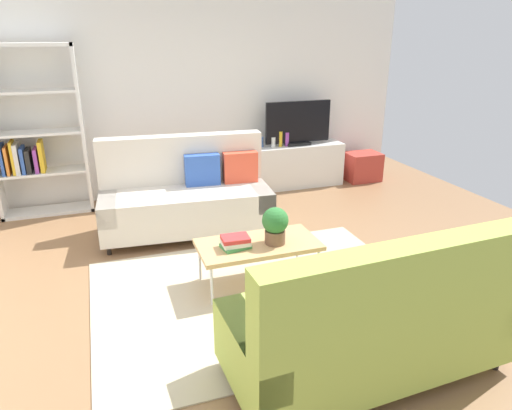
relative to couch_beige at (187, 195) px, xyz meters
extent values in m
plane|color=#936B47|center=(0.38, -1.27, -0.45)|extent=(7.68, 7.68, 0.00)
cube|color=white|center=(0.38, 1.53, 1.00)|extent=(6.40, 0.12, 2.90)
cube|color=beige|center=(0.33, -1.62, -0.44)|extent=(2.90, 2.20, 0.01)
cube|color=beige|center=(-0.02, -0.07, -0.13)|extent=(1.96, 0.99, 0.44)
cube|color=beige|center=(0.00, 0.25, 0.37)|extent=(1.91, 0.35, 0.56)
cube|color=beige|center=(0.82, -0.14, -0.02)|extent=(0.27, 0.85, 0.22)
cube|color=beige|center=(-0.87, 0.00, -0.02)|extent=(0.27, 0.85, 0.22)
cylinder|color=black|center=(0.82, -0.48, -0.40)|extent=(0.05, 0.05, 0.10)
cylinder|color=black|center=(-0.92, -0.34, -0.40)|extent=(0.05, 0.05, 0.10)
cylinder|color=black|center=(0.87, 0.20, -0.40)|extent=(0.05, 0.05, 0.10)
cylinder|color=black|center=(-0.86, 0.34, -0.40)|extent=(0.05, 0.05, 0.10)
cube|color=#D84C33|center=(0.66, 0.01, 0.27)|extent=(0.41, 0.17, 0.36)
cube|color=#3359B2|center=(0.21, 0.05, 0.27)|extent=(0.41, 0.17, 0.36)
cube|color=#A3BC4C|center=(0.68, -2.77, -0.13)|extent=(1.93, 0.92, 0.44)
cube|color=#A3BC4C|center=(0.69, -3.09, 0.37)|extent=(1.91, 0.28, 0.56)
cube|color=#A3BC4C|center=(-0.17, -2.81, -0.02)|extent=(0.24, 0.85, 0.22)
cube|color=#A3BC4C|center=(1.53, -2.73, -0.02)|extent=(0.24, 0.85, 0.22)
cylinder|color=black|center=(-0.21, -2.47, -0.40)|extent=(0.05, 0.05, 0.10)
cylinder|color=black|center=(1.53, -2.39, -0.40)|extent=(0.05, 0.05, 0.10)
cylinder|color=black|center=(1.56, -3.07, -0.40)|extent=(0.05, 0.05, 0.10)
cube|color=#288C4C|center=(0.01, -2.94, 0.27)|extent=(0.41, 0.16, 0.36)
cube|color=#3359B2|center=(0.46, -2.92, 0.27)|extent=(0.41, 0.16, 0.36)
cube|color=tan|center=(0.38, -1.42, -0.05)|extent=(1.10, 0.56, 0.04)
cylinder|color=silver|center=(-0.12, -1.19, -0.26)|extent=(0.02, 0.02, 0.38)
cylinder|color=silver|center=(0.88, -1.19, -0.26)|extent=(0.02, 0.02, 0.38)
cylinder|color=silver|center=(-0.12, -1.65, -0.26)|extent=(0.02, 0.02, 0.38)
cylinder|color=silver|center=(0.88, -1.65, -0.26)|extent=(0.02, 0.02, 0.38)
cube|color=silver|center=(1.91, 1.19, -0.13)|extent=(1.40, 0.44, 0.64)
cube|color=black|center=(1.91, 1.17, 0.21)|extent=(0.36, 0.20, 0.04)
cube|color=black|center=(1.91, 1.17, 0.53)|extent=(1.00, 0.05, 0.60)
cube|color=white|center=(-1.06, 1.21, 0.60)|extent=(0.04, 0.36, 2.10)
cube|color=white|center=(-1.59, 1.21, 1.63)|extent=(1.10, 0.36, 0.04)
cube|color=white|center=(-1.59, 1.21, -0.43)|extent=(1.10, 0.36, 0.04)
cube|color=white|center=(-1.59, 1.21, 0.10)|extent=(1.02, 0.36, 0.03)
cube|color=white|center=(-1.59, 1.21, 0.60)|extent=(1.02, 0.36, 0.03)
cube|color=white|center=(-1.59, 1.21, 1.10)|extent=(1.02, 0.36, 0.03)
cube|color=#3359B2|center=(-2.02, 1.21, 0.30)|extent=(0.03, 0.29, 0.37)
cube|color=orange|center=(-1.97, 1.21, 0.29)|extent=(0.03, 0.29, 0.35)
cube|color=gold|center=(-1.91, 1.21, 0.32)|extent=(0.03, 0.29, 0.41)
cube|color=silver|center=(-1.86, 1.21, 0.30)|extent=(0.05, 0.29, 0.37)
cube|color=#3359B2|center=(-1.80, 1.21, 0.28)|extent=(0.04, 0.29, 0.32)
cube|color=#262626|center=(-1.74, 1.21, 0.26)|extent=(0.06, 0.29, 0.29)
cube|color=purple|center=(-1.65, 1.21, 0.27)|extent=(0.04, 0.29, 0.30)
cube|color=gold|center=(-1.59, 1.21, 0.31)|extent=(0.05, 0.29, 0.38)
cube|color=#B2382D|center=(3.01, 1.09, -0.23)|extent=(0.52, 0.40, 0.44)
cylinder|color=brown|center=(0.52, -1.48, 0.04)|extent=(0.19, 0.19, 0.13)
sphere|color=#2D7233|center=(0.52, -1.48, 0.20)|extent=(0.24, 0.24, 0.24)
cube|color=#3F8C4C|center=(0.15, -1.45, -0.01)|extent=(0.27, 0.22, 0.03)
cube|color=silver|center=(0.15, -1.45, 0.02)|extent=(0.24, 0.18, 0.04)
cube|color=red|center=(0.15, -1.45, 0.06)|extent=(0.25, 0.19, 0.04)
cylinder|color=#4C72B2|center=(1.33, 1.24, 0.26)|extent=(0.13, 0.13, 0.14)
cylinder|color=silver|center=(1.51, 1.15, 0.27)|extent=(0.06, 0.06, 0.15)
cylinder|color=gold|center=(1.62, 1.15, 0.30)|extent=(0.05, 0.05, 0.22)
cylinder|color=purple|center=(1.73, 1.15, 0.29)|extent=(0.06, 0.06, 0.20)
camera|label=1|loc=(-0.89, -5.02, 1.78)|focal=32.46mm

